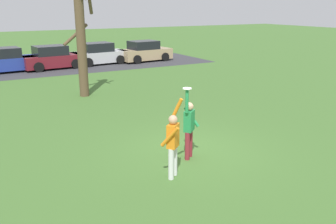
{
  "coord_description": "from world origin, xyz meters",
  "views": [
    {
      "loc": [
        -5.62,
        -8.59,
        4.21
      ],
      "look_at": [
        -0.84,
        -0.06,
        1.37
      ],
      "focal_mm": 39.11,
      "sensor_mm": 36.0,
      "label": 1
    }
  ],
  "objects_px": {
    "parked_car_silver": "(99,54)",
    "parked_car_tan": "(145,52)",
    "bare_tree_tall": "(81,39)",
    "parked_car_maroon": "(52,58)",
    "parked_car_blue": "(5,61)",
    "person_catcher": "(189,125)",
    "person_defender": "(173,141)",
    "frisbee_disc": "(187,88)"
  },
  "relations": [
    {
      "from": "person_catcher",
      "to": "parked_car_maroon",
      "type": "distance_m",
      "value": 17.8
    },
    {
      "from": "person_catcher",
      "to": "parked_car_silver",
      "type": "xyz_separation_m",
      "value": [
        3.58,
        18.23,
        -0.25
      ]
    },
    {
      "from": "parked_car_silver",
      "to": "bare_tree_tall",
      "type": "height_order",
      "value": "bare_tree_tall"
    },
    {
      "from": "person_defender",
      "to": "parked_car_tan",
      "type": "relative_size",
      "value": 0.48
    },
    {
      "from": "person_defender",
      "to": "parked_car_silver",
      "type": "distance_m",
      "value": 19.62
    },
    {
      "from": "person_catcher",
      "to": "parked_car_tan",
      "type": "distance_m",
      "value": 19.35
    },
    {
      "from": "person_catcher",
      "to": "bare_tree_tall",
      "type": "distance_m",
      "value": 9.04
    },
    {
      "from": "parked_car_blue",
      "to": "person_catcher",
      "type": "bearing_deg",
      "value": -86.3
    },
    {
      "from": "person_catcher",
      "to": "person_defender",
      "type": "relative_size",
      "value": 1.02
    },
    {
      "from": "bare_tree_tall",
      "to": "person_catcher",
      "type": "bearing_deg",
      "value": -87.67
    },
    {
      "from": "person_catcher",
      "to": "bare_tree_tall",
      "type": "relative_size",
      "value": 0.36
    },
    {
      "from": "parked_car_blue",
      "to": "parked_car_tan",
      "type": "distance_m",
      "value": 10.18
    },
    {
      "from": "frisbee_disc",
      "to": "parked_car_blue",
      "type": "relative_size",
      "value": 0.06
    },
    {
      "from": "person_defender",
      "to": "parked_car_tan",
      "type": "distance_m",
      "value": 20.51
    },
    {
      "from": "frisbee_disc",
      "to": "parked_car_tan",
      "type": "bearing_deg",
      "value": 67.64
    },
    {
      "from": "person_catcher",
      "to": "parked_car_silver",
      "type": "height_order",
      "value": "person_catcher"
    },
    {
      "from": "person_defender",
      "to": "parked_car_blue",
      "type": "xyz_separation_m",
      "value": [
        -1.91,
        18.79,
        -0.25
      ]
    },
    {
      "from": "person_defender",
      "to": "bare_tree_tall",
      "type": "relative_size",
      "value": 0.35
    },
    {
      "from": "frisbee_disc",
      "to": "parked_car_maroon",
      "type": "relative_size",
      "value": 0.06
    },
    {
      "from": "parked_car_silver",
      "to": "parked_car_tan",
      "type": "distance_m",
      "value": 3.69
    },
    {
      "from": "bare_tree_tall",
      "to": "parked_car_silver",
      "type": "bearing_deg",
      "value": 67.17
    },
    {
      "from": "parked_car_tan",
      "to": "bare_tree_tall",
      "type": "xyz_separation_m",
      "value": [
        -7.62,
        -9.07,
        2.01
      ]
    },
    {
      "from": "parked_car_blue",
      "to": "bare_tree_tall",
      "type": "distance_m",
      "value": 9.66
    },
    {
      "from": "parked_car_silver",
      "to": "parked_car_tan",
      "type": "relative_size",
      "value": 1.0
    },
    {
      "from": "frisbee_disc",
      "to": "parked_car_tan",
      "type": "relative_size",
      "value": 0.06
    },
    {
      "from": "parked_car_blue",
      "to": "parked_car_tan",
      "type": "relative_size",
      "value": 1.0
    },
    {
      "from": "frisbee_disc",
      "to": "parked_car_maroon",
      "type": "xyz_separation_m",
      "value": [
        0.28,
        17.94,
        -1.37
      ]
    },
    {
      "from": "person_defender",
      "to": "parked_car_blue",
      "type": "bearing_deg",
      "value": 56.07
    },
    {
      "from": "parked_car_maroon",
      "to": "bare_tree_tall",
      "type": "relative_size",
      "value": 0.74
    },
    {
      "from": "person_catcher",
      "to": "frisbee_disc",
      "type": "height_order",
      "value": "frisbee_disc"
    },
    {
      "from": "parked_car_maroon",
      "to": "parked_car_tan",
      "type": "distance_m",
      "value": 7.16
    },
    {
      "from": "bare_tree_tall",
      "to": "parked_car_maroon",
      "type": "bearing_deg",
      "value": 87.01
    },
    {
      "from": "frisbee_disc",
      "to": "bare_tree_tall",
      "type": "height_order",
      "value": "bare_tree_tall"
    },
    {
      "from": "parked_car_silver",
      "to": "parked_car_tan",
      "type": "bearing_deg",
      "value": -10.15
    },
    {
      "from": "parked_car_maroon",
      "to": "bare_tree_tall",
      "type": "xyz_separation_m",
      "value": [
        -0.47,
        -8.94,
        2.01
      ]
    },
    {
      "from": "person_catcher",
      "to": "frisbee_disc",
      "type": "distance_m",
      "value": 1.13
    },
    {
      "from": "bare_tree_tall",
      "to": "frisbee_disc",
      "type": "bearing_deg",
      "value": -88.81
    },
    {
      "from": "person_catcher",
      "to": "parked_car_tan",
      "type": "bearing_deg",
      "value": -151.79
    },
    {
      "from": "person_defender",
      "to": "parked_car_silver",
      "type": "relative_size",
      "value": 0.48
    },
    {
      "from": "parked_car_tan",
      "to": "bare_tree_tall",
      "type": "relative_size",
      "value": 0.74
    },
    {
      "from": "person_catcher",
      "to": "person_defender",
      "type": "height_order",
      "value": "person_catcher"
    },
    {
      "from": "person_defender",
      "to": "frisbee_disc",
      "type": "distance_m",
      "value": 1.55
    }
  ]
}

